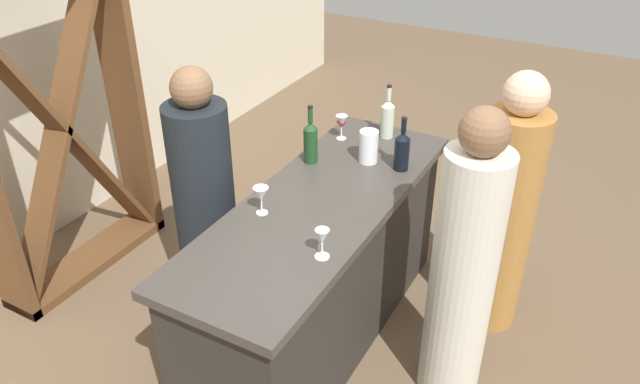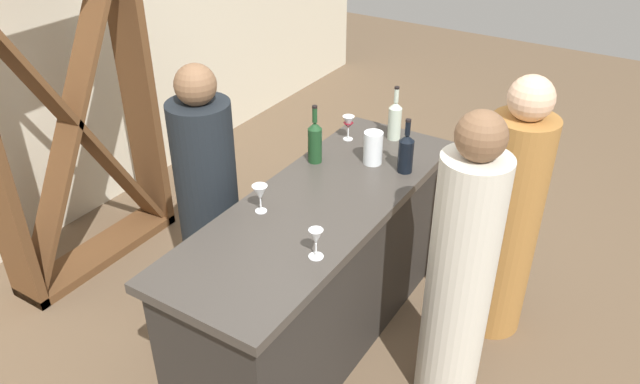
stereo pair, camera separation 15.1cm
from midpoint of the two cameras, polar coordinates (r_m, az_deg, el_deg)
The scene contains 14 objects.
ground_plane at distance 3.66m, azimuth -1.21°, elevation -12.85°, with size 12.00×12.00×0.00m, color brown.
back_wall at distance 4.35m, azimuth -28.13°, elevation 12.40°, with size 8.00×0.10×2.80m, color beige.
bar_counter at distance 3.36m, azimuth -1.30°, elevation -7.28°, with size 1.95×0.68×0.90m.
wine_rack at distance 3.96m, azimuth -23.93°, elevation 5.42°, with size 1.14×0.28×1.99m.
wine_bottle_leftmost_olive_green at distance 3.40m, azimuth -2.15°, elevation 4.70°, with size 0.08×0.08×0.33m.
wine_bottle_second_left_near_black at distance 3.34m, azimuth 6.27°, elevation 3.86°, with size 0.08×0.08×0.31m.
wine_bottle_center_clear_pale at distance 3.69m, azimuth 5.00°, elevation 6.83°, with size 0.08×0.08×0.33m.
wine_glass_near_left at distance 2.66m, azimuth -1.43°, elevation -4.29°, with size 0.07×0.07×0.14m.
wine_glass_near_center at distance 2.97m, azimuth -6.90°, elevation -0.31°, with size 0.08×0.08×0.14m.
wine_glass_near_right at distance 3.66m, azimuth 0.81°, elevation 6.38°, with size 0.07×0.07×0.15m.
water_pitcher at distance 3.42m, azimuth 3.23°, elevation 4.19°, with size 0.11×0.11×0.18m.
person_left_guest at distance 2.96m, azimuth 11.63°, elevation -7.25°, with size 0.36×0.36×1.57m.
person_center_guest at distance 3.46m, azimuth 15.37°, elevation -2.02°, with size 0.43×0.43×1.52m.
person_right_guest at distance 3.46m, azimuth -11.75°, elevation -1.62°, with size 0.36×0.36×1.52m.
Camera 1 is at (-2.30, -1.27, 2.55)m, focal length 34.78 mm.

